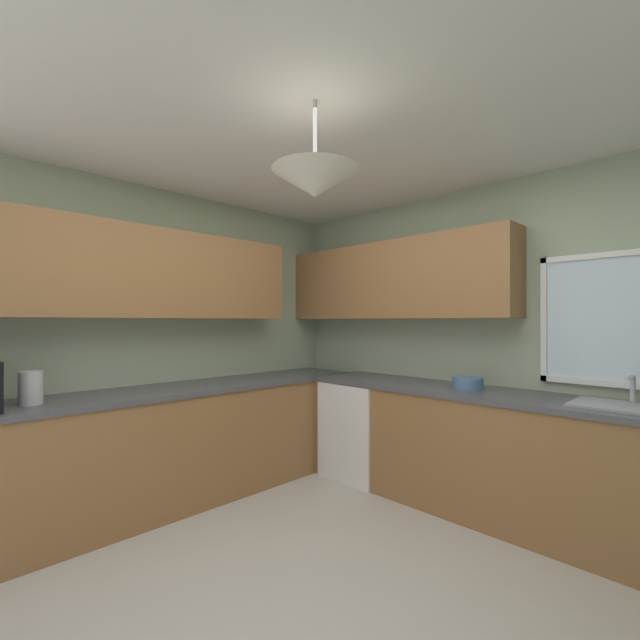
% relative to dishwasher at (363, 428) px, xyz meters
% --- Properties ---
extents(ground_plane, '(8.57, 8.57, 0.00)m').
position_rel_dishwasher_xyz_m(ground_plane, '(0.98, -1.57, -0.43)').
color(ground_plane, '#B7B2A8').
extents(room_shell, '(4.01, 3.95, 2.60)m').
position_rel_dishwasher_xyz_m(room_shell, '(0.61, -1.06, 1.31)').
color(room_shell, '#9EAD8E').
rests_on(room_shell, ground_plane).
extents(counter_run_left, '(0.65, 3.56, 0.91)m').
position_rel_dishwasher_xyz_m(counter_run_left, '(-0.66, -1.57, 0.02)').
color(counter_run_left, olive).
rests_on(counter_run_left, ground_plane).
extents(counter_run_back, '(3.10, 0.65, 0.91)m').
position_rel_dishwasher_xyz_m(counter_run_back, '(1.19, 0.03, 0.02)').
color(counter_run_back, olive).
rests_on(counter_run_back, ground_plane).
extents(dishwasher, '(0.60, 0.60, 0.86)m').
position_rel_dishwasher_xyz_m(dishwasher, '(0.00, 0.00, 0.00)').
color(dishwasher, white).
rests_on(dishwasher, ground_plane).
extents(kettle, '(0.13, 0.13, 0.21)m').
position_rel_dishwasher_xyz_m(kettle, '(-0.64, -2.48, 0.58)').
color(kettle, '#B7B7BC').
rests_on(kettle, counter_run_left).
extents(sink_assembly, '(0.58, 0.40, 0.19)m').
position_rel_dishwasher_xyz_m(sink_assembly, '(2.01, 0.04, 0.49)').
color(sink_assembly, '#9EA0A5').
rests_on(sink_assembly, counter_run_back).
extents(bowl, '(0.23, 0.23, 0.09)m').
position_rel_dishwasher_xyz_m(bowl, '(1.00, 0.03, 0.52)').
color(bowl, '#4C7099').
rests_on(bowl, counter_run_back).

